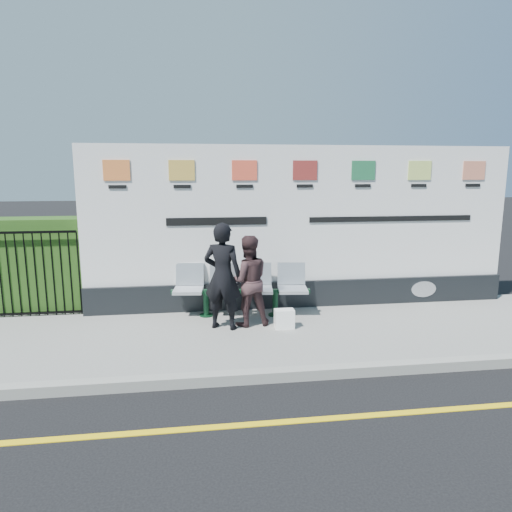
{
  "coord_description": "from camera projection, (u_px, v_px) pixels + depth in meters",
  "views": [
    {
      "loc": [
        -1.53,
        -4.39,
        2.64
      ],
      "look_at": [
        -0.49,
        3.07,
        1.25
      ],
      "focal_mm": 32.0,
      "sensor_mm": 36.0,
      "label": 1
    }
  ],
  "objects": [
    {
      "name": "ground",
      "position": [
        340.0,
        418.0,
        4.97
      ],
      "size": [
        80.0,
        80.0,
        0.0
      ],
      "primitive_type": "plane",
      "color": "black"
    },
    {
      "name": "pavement",
      "position": [
        291.0,
        334.0,
        7.39
      ],
      "size": [
        14.0,
        3.0,
        0.12
      ],
      "primitive_type": "cube",
      "color": "gray",
      "rests_on": "ground"
    },
    {
      "name": "kerb",
      "position": [
        315.0,
        373.0,
        5.93
      ],
      "size": [
        14.0,
        0.18,
        0.14
      ],
      "primitive_type": "cube",
      "color": "gray",
      "rests_on": "ground"
    },
    {
      "name": "yellow_line",
      "position": [
        340.0,
        418.0,
        4.97
      ],
      "size": [
        14.0,
        0.1,
        0.01
      ],
      "primitive_type": "cube",
      "color": "yellow",
      "rests_on": "ground"
    },
    {
      "name": "billboard",
      "position": [
        303.0,
        238.0,
        8.53
      ],
      "size": [
        8.0,
        0.3,
        3.0
      ],
      "color": "black",
      "rests_on": "pavement"
    },
    {
      "name": "hedge",
      "position": [
        26.0,
        264.0,
        8.36
      ],
      "size": [
        2.35,
        0.7,
        1.7
      ],
      "primitive_type": "cube",
      "color": "#284F17",
      "rests_on": "pavement"
    },
    {
      "name": "railing",
      "position": [
        18.0,
        274.0,
        7.93
      ],
      "size": [
        2.05,
        0.06,
        1.54
      ],
      "primitive_type": null,
      "color": "black",
      "rests_on": "pavement"
    },
    {
      "name": "bench",
      "position": [
        241.0,
        302.0,
        8.08
      ],
      "size": [
        2.4,
        0.86,
        0.5
      ],
      "primitive_type": null,
      "rotation": [
        0.0,
        0.0,
        -0.11
      ],
      "color": "silver",
      "rests_on": "pavement"
    },
    {
      "name": "woman_left",
      "position": [
        223.0,
        276.0,
        7.33
      ],
      "size": [
        0.75,
        0.63,
        1.74
      ],
      "primitive_type": "imported",
      "rotation": [
        0.0,
        0.0,
        2.74
      ],
      "color": "black",
      "rests_on": "pavement"
    },
    {
      "name": "woman_right",
      "position": [
        248.0,
        281.0,
        7.52
      ],
      "size": [
        0.79,
        0.65,
        1.51
      ],
      "primitive_type": "imported",
      "rotation": [
        0.0,
        0.0,
        3.25
      ],
      "color": "#392527",
      "rests_on": "pavement"
    },
    {
      "name": "handbag_brown",
      "position": [
        223.0,
        282.0,
        8.01
      ],
      "size": [
        0.3,
        0.15,
        0.22
      ],
      "primitive_type": "cube",
      "rotation": [
        0.0,
        0.0,
        0.12
      ],
      "color": "black",
      "rests_on": "bench"
    },
    {
      "name": "carrier_bag_white",
      "position": [
        284.0,
        319.0,
        7.45
      ],
      "size": [
        0.32,
        0.19,
        0.32
      ],
      "primitive_type": "cube",
      "color": "white",
      "rests_on": "pavement"
    }
  ]
}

